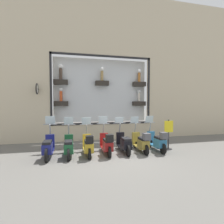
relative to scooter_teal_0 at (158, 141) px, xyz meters
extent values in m
plane|color=#66635E|center=(-0.34, 2.01, -0.46)|extent=(120.00, 120.00, 0.00)
cube|color=beige|center=(3.26, 2.01, 0.01)|extent=(0.40, 6.05, 0.95)
cube|color=beige|center=(3.26, 2.01, 6.52)|extent=(0.40, 6.05, 3.76)
cube|color=black|center=(3.05, 2.01, 4.57)|extent=(0.04, 6.05, 0.12)
cube|color=black|center=(3.05, 2.01, 0.55)|extent=(0.04, 6.05, 0.12)
cube|color=black|center=(3.05, -0.95, 2.56)|extent=(0.04, 0.12, 4.15)
cube|color=black|center=(3.05, 4.98, 2.56)|extent=(0.04, 0.12, 4.15)
cube|color=silver|center=(3.61, 2.01, 2.56)|extent=(0.04, 5.81, 3.91)
cube|color=#28231E|center=(3.39, -0.43, 3.00)|extent=(0.36, 0.82, 0.28)
cylinder|color=#B26B2D|center=(3.39, -0.43, 3.44)|extent=(0.16, 0.16, 0.59)
sphere|color=white|center=(3.39, -0.43, 3.84)|extent=(0.21, 0.21, 0.21)
cube|color=#28231E|center=(3.39, 2.01, 3.00)|extent=(0.36, 0.82, 0.28)
cylinder|color=#9E7F4C|center=(3.39, 2.01, 3.45)|extent=(0.17, 0.17, 0.61)
sphere|color=white|center=(3.39, 2.01, 3.86)|extent=(0.22, 0.22, 0.22)
cube|color=#28231E|center=(3.39, 4.46, 3.00)|extent=(0.36, 0.82, 0.28)
cylinder|color=#47382D|center=(3.39, 4.46, 3.47)|extent=(0.18, 0.18, 0.65)
sphere|color=white|center=(3.39, 4.46, 3.91)|extent=(0.24, 0.24, 0.24)
cube|color=#28231E|center=(3.39, -0.43, 1.74)|extent=(0.36, 0.82, 0.28)
cylinder|color=silver|center=(3.39, -0.43, 2.16)|extent=(0.15, 0.15, 0.55)
sphere|color=white|center=(3.39, -0.43, 2.54)|extent=(0.20, 0.20, 0.20)
cube|color=#28231E|center=(3.39, 4.46, 1.74)|extent=(0.36, 0.82, 0.28)
cylinder|color=#CC4C23|center=(3.39, 4.46, 2.17)|extent=(0.16, 0.16, 0.58)
sphere|color=white|center=(3.39, 4.46, 2.57)|extent=(0.21, 0.21, 0.21)
cylinder|color=black|center=(2.88, 5.65, 2.53)|extent=(0.35, 0.05, 0.05)
torus|color=black|center=(2.71, 5.65, 2.53)|extent=(0.60, 0.06, 0.60)
cylinder|color=white|center=(2.71, 5.65, 2.53)|extent=(0.49, 0.03, 0.49)
cylinder|color=black|center=(0.83, 0.00, -0.23)|extent=(0.46, 0.09, 0.46)
cylinder|color=black|center=(-0.50, 0.00, -0.23)|extent=(0.46, 0.09, 0.46)
cube|color=teal|center=(0.16, 0.00, -0.24)|extent=(1.02, 0.38, 0.06)
cube|color=teal|center=(-0.21, 0.00, -0.03)|extent=(0.61, 0.35, 0.36)
cube|color=black|center=(-0.21, 0.00, 0.20)|extent=(0.58, 0.31, 0.10)
cube|color=teal|center=(0.71, 0.00, 0.07)|extent=(0.12, 0.37, 0.56)
cylinder|color=gray|center=(0.78, 0.00, 0.56)|extent=(0.20, 0.06, 0.45)
cylinder|color=gray|center=(0.85, 0.00, 0.78)|extent=(0.04, 0.61, 0.04)
cube|color=silver|center=(0.89, 0.00, 0.95)|extent=(0.09, 0.42, 0.34)
cube|color=#4C4C51|center=(-0.55, 0.00, 0.36)|extent=(0.28, 0.28, 0.28)
cylinder|color=black|center=(0.84, 0.80, -0.24)|extent=(0.44, 0.09, 0.44)
cylinder|color=black|center=(-0.51, 0.80, -0.24)|extent=(0.44, 0.09, 0.44)
cube|color=olive|center=(0.16, 0.80, -0.25)|extent=(1.02, 0.38, 0.06)
cube|color=olive|center=(-0.21, 0.80, -0.04)|extent=(0.61, 0.35, 0.36)
cube|color=black|center=(-0.21, 0.80, 0.19)|extent=(0.58, 0.31, 0.10)
cube|color=olive|center=(0.71, 0.80, 0.06)|extent=(0.12, 0.37, 0.56)
cylinder|color=gray|center=(0.78, 0.80, 0.55)|extent=(0.20, 0.06, 0.45)
cylinder|color=gray|center=(0.85, 0.80, 0.77)|extent=(0.04, 0.60, 0.04)
cube|color=silver|center=(0.89, 0.80, 0.93)|extent=(0.08, 0.42, 0.32)
cube|color=#4C4C51|center=(-0.55, 0.80, 0.35)|extent=(0.28, 0.28, 0.28)
cylinder|color=black|center=(0.82, 1.60, -0.21)|extent=(0.50, 0.09, 0.50)
cylinder|color=black|center=(-0.49, 1.60, -0.21)|extent=(0.50, 0.09, 0.50)
cube|color=black|center=(0.16, 1.60, -0.23)|extent=(1.02, 0.39, 0.06)
cube|color=black|center=(-0.21, 1.60, -0.02)|extent=(0.61, 0.35, 0.36)
cube|color=black|center=(-0.21, 1.60, 0.21)|extent=(0.58, 0.31, 0.10)
cube|color=black|center=(0.71, 1.60, 0.08)|extent=(0.12, 0.37, 0.56)
cylinder|color=gray|center=(0.78, 1.60, 0.58)|extent=(0.20, 0.06, 0.45)
cylinder|color=gray|center=(0.85, 1.60, 0.79)|extent=(0.04, 0.60, 0.04)
cube|color=silver|center=(0.89, 1.60, 0.94)|extent=(0.08, 0.42, 0.29)
cylinder|color=black|center=(0.83, 2.40, -0.23)|extent=(0.47, 0.09, 0.47)
cylinder|color=black|center=(-0.50, 2.40, -0.23)|extent=(0.47, 0.09, 0.47)
cube|color=maroon|center=(0.16, 2.40, -0.24)|extent=(1.02, 0.39, 0.06)
cube|color=maroon|center=(-0.21, 2.40, -0.03)|extent=(0.61, 0.35, 0.36)
cube|color=black|center=(-0.21, 2.40, 0.20)|extent=(0.58, 0.31, 0.10)
cube|color=maroon|center=(0.71, 2.40, 0.07)|extent=(0.12, 0.37, 0.56)
cylinder|color=gray|center=(0.78, 2.40, 0.57)|extent=(0.20, 0.06, 0.45)
cylinder|color=gray|center=(0.85, 2.40, 0.78)|extent=(0.04, 0.60, 0.04)
cube|color=silver|center=(0.89, 2.40, 0.96)|extent=(0.09, 0.42, 0.35)
cube|color=black|center=(-0.54, 2.40, 0.36)|extent=(0.28, 0.28, 0.28)
cylinder|color=black|center=(0.84, 3.20, -0.24)|extent=(0.44, 0.09, 0.44)
cylinder|color=black|center=(-0.51, 3.20, -0.24)|extent=(0.44, 0.09, 0.44)
cube|color=gold|center=(0.16, 3.20, -0.25)|extent=(1.02, 0.38, 0.06)
cube|color=gold|center=(-0.21, 3.20, -0.04)|extent=(0.61, 0.35, 0.36)
cube|color=black|center=(-0.21, 3.20, 0.19)|extent=(0.58, 0.31, 0.10)
cube|color=gold|center=(0.71, 3.20, 0.06)|extent=(0.12, 0.37, 0.56)
cylinder|color=gray|center=(0.78, 3.20, 0.55)|extent=(0.20, 0.06, 0.45)
cylinder|color=gray|center=(0.85, 3.20, 0.77)|extent=(0.04, 0.60, 0.04)
cube|color=silver|center=(0.89, 3.20, 0.93)|extent=(0.09, 0.42, 0.33)
cube|color=black|center=(-0.55, 3.20, 0.35)|extent=(0.28, 0.28, 0.28)
cylinder|color=black|center=(0.82, 4.00, -0.22)|extent=(0.48, 0.09, 0.48)
cylinder|color=black|center=(-0.50, 4.00, -0.22)|extent=(0.48, 0.09, 0.48)
cube|color=#19512D|center=(0.16, 4.00, -0.23)|extent=(1.02, 0.38, 0.06)
cube|color=#19512D|center=(-0.21, 4.00, -0.02)|extent=(0.61, 0.35, 0.36)
cube|color=black|center=(-0.21, 4.00, 0.21)|extent=(0.58, 0.31, 0.10)
cube|color=#19512D|center=(0.71, 4.00, 0.08)|extent=(0.12, 0.37, 0.56)
cylinder|color=gray|center=(0.78, 4.00, 0.57)|extent=(0.20, 0.06, 0.45)
cylinder|color=gray|center=(0.85, 4.00, 0.78)|extent=(0.04, 0.61, 0.04)
cube|color=silver|center=(0.89, 4.00, 0.96)|extent=(0.09, 0.42, 0.35)
cylinder|color=black|center=(0.80, 4.80, -0.19)|extent=(0.54, 0.09, 0.54)
cylinder|color=black|center=(-0.47, 4.80, -0.19)|extent=(0.54, 0.09, 0.54)
cube|color=navy|center=(0.16, 4.80, -0.20)|extent=(1.02, 0.38, 0.06)
cube|color=navy|center=(-0.21, 4.80, 0.01)|extent=(0.61, 0.35, 0.36)
cube|color=black|center=(-0.21, 4.80, 0.24)|extent=(0.58, 0.31, 0.10)
cube|color=navy|center=(0.71, 4.80, 0.11)|extent=(0.12, 0.37, 0.56)
cylinder|color=gray|center=(0.78, 4.80, 0.60)|extent=(0.20, 0.06, 0.45)
cylinder|color=gray|center=(0.85, 4.80, 0.81)|extent=(0.04, 0.61, 0.04)
cube|color=silver|center=(0.89, 4.80, 1.00)|extent=(0.09, 0.42, 0.37)
cylinder|color=#232326|center=(0.19, -0.67, -0.45)|extent=(0.36, 0.36, 0.02)
cylinder|color=#232326|center=(0.19, -0.67, 0.25)|extent=(0.07, 0.07, 1.43)
cube|color=yellow|center=(0.17, -0.67, 0.64)|extent=(0.03, 0.45, 0.55)
camera|label=1|loc=(-7.31, 3.89, 1.73)|focal=28.00mm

